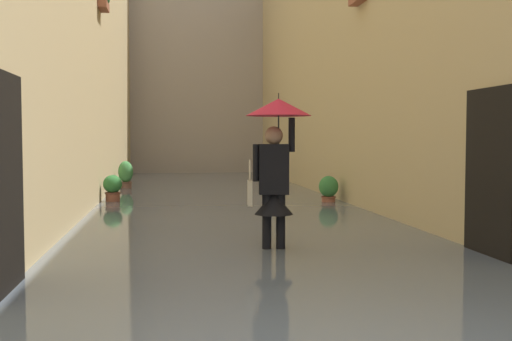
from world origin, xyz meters
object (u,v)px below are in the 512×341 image
potted_plant_mid_right (113,189)px  person_wading (276,151)px  potted_plant_near_right (126,176)px  potted_plant_far_left (329,190)px

potted_plant_mid_right → person_wading: bearing=112.4°
potted_plant_near_right → potted_plant_far_left: potted_plant_near_right is taller
potted_plant_mid_right → potted_plant_far_left: (-4.82, 0.77, -0.01)m
potted_plant_mid_right → potted_plant_near_right: bearing=-90.6°
potted_plant_far_left → potted_plant_mid_right: bearing=-9.1°
potted_plant_near_right → potted_plant_mid_right: potted_plant_near_right is taller
potted_plant_mid_right → potted_plant_far_left: bearing=170.9°
person_wading → potted_plant_far_left: 6.10m
person_wading → potted_plant_mid_right: size_ratio=2.88×
person_wading → potted_plant_far_left: person_wading is taller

